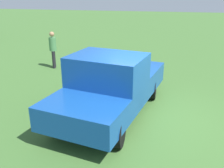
% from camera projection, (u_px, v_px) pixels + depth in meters
% --- Properties ---
extents(ground_plane, '(80.00, 80.00, 0.00)m').
position_uv_depth(ground_plane, '(145.00, 118.00, 7.09)').
color(ground_plane, '#3D662D').
extents(pickup_truck, '(4.94, 2.73, 1.80)m').
position_uv_depth(pickup_truck, '(110.00, 84.00, 6.97)').
color(pickup_truck, black).
rests_on(pickup_truck, ground_plane).
extents(person_bystander, '(0.41, 0.41, 1.68)m').
position_uv_depth(person_bystander, '(53.00, 48.00, 11.41)').
color(person_bystander, black).
rests_on(person_bystander, ground_plane).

